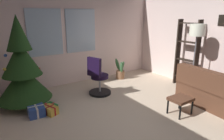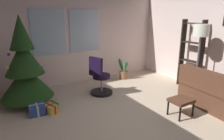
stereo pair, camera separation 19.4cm
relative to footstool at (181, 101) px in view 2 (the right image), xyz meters
The scene contains 12 objects.
ground_plane 0.93m from the footstool, 164.63° to the left, with size 5.09×5.57×0.10m, color beige.
wall_back_with_windows 3.35m from the footstool, 105.50° to the left, with size 5.09×0.12×2.74m.
footstool is the anchor object (origin of this frame).
holiday_tree 3.38m from the footstool, 138.41° to the left, with size 1.14×1.14×2.43m.
gift_box_red 3.40m from the footstool, 129.38° to the left, with size 0.35×0.37×0.17m.
gift_box_green 2.71m from the footstool, 143.88° to the left, with size 0.34×0.33×0.16m.
gift_box_gold 2.65m from the footstool, 145.86° to the left, with size 0.30×0.35×0.17m.
gift_box_blue 2.92m from the footstool, 146.95° to the left, with size 0.33×0.37×0.21m.
office_chair 2.01m from the footstool, 115.06° to the left, with size 0.57×0.56×0.98m.
bookshelf 1.86m from the footstool, 33.56° to the left, with size 0.18×0.64×1.84m.
floor_lamp 1.74m from the footstool, 25.43° to the left, with size 0.36×0.36×1.75m.
potted_plant 2.56m from the footstool, 81.76° to the left, with size 0.29×0.37×0.66m.
Camera 2 is at (-2.21, -2.59, 1.98)m, focal length 31.79 mm.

